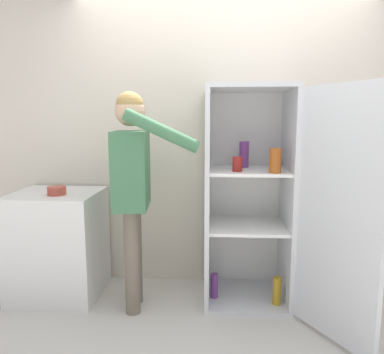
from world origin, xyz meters
TOP-DOWN VIEW (x-y plane):
  - ground_plane at (0.00, 0.00)m, footprint 12.00×12.00m
  - wall_back at (0.00, 0.98)m, footprint 7.00×0.06m
  - refrigerator at (0.33, 0.53)m, footprint 1.05×1.21m
  - person at (-0.67, 0.41)m, footprint 0.68×0.58m
  - counter at (-1.37, 0.61)m, footprint 0.70×0.65m
  - bowl at (-1.31, 0.51)m, footprint 0.15×0.15m

SIDE VIEW (x-z plane):
  - ground_plane at x=0.00m, z-range 0.00..0.00m
  - counter at x=-1.37m, z-range 0.00..0.88m
  - refrigerator at x=0.33m, z-range 0.00..1.73m
  - bowl at x=-1.31m, z-range 0.88..0.95m
  - person at x=-0.67m, z-range 0.23..1.91m
  - wall_back at x=0.00m, z-range 0.00..2.55m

